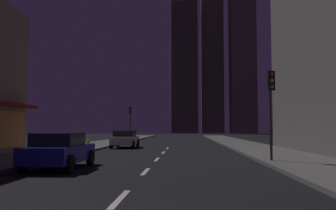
{
  "coord_description": "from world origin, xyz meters",
  "views": [
    {
      "loc": [
        1.54,
        -5.07,
        1.64
      ],
      "look_at": [
        0.0,
        25.02,
        3.61
      ],
      "focal_mm": 38.04,
      "sensor_mm": 36.0,
      "label": 1
    }
  ],
  "objects_px": {
    "car_parked_far": "(125,139)",
    "fire_hydrant_far_left": "(88,144)",
    "car_parked_near": "(59,150)",
    "traffic_light_near_right": "(271,95)",
    "traffic_light_far_left": "(130,116)"
  },
  "relations": [
    {
      "from": "car_parked_far",
      "to": "traffic_light_far_left",
      "type": "xyz_separation_m",
      "value": [
        -1.9,
        14.67,
        2.45
      ]
    },
    {
      "from": "car_parked_far",
      "to": "fire_hydrant_far_left",
      "type": "height_order",
      "value": "car_parked_far"
    },
    {
      "from": "traffic_light_far_left",
      "to": "fire_hydrant_far_left",
      "type": "bearing_deg",
      "value": -91.3
    },
    {
      "from": "car_parked_near",
      "to": "car_parked_far",
      "type": "distance_m",
      "value": 15.49
    },
    {
      "from": "traffic_light_near_right",
      "to": "car_parked_near",
      "type": "bearing_deg",
      "value": -164.68
    },
    {
      "from": "car_parked_near",
      "to": "traffic_light_near_right",
      "type": "height_order",
      "value": "traffic_light_near_right"
    },
    {
      "from": "car_parked_near",
      "to": "car_parked_far",
      "type": "xyz_separation_m",
      "value": [
        0.0,
        15.49,
        0.0
      ]
    },
    {
      "from": "car_parked_far",
      "to": "traffic_light_near_right",
      "type": "distance_m",
      "value": 16.05
    },
    {
      "from": "fire_hydrant_far_left",
      "to": "traffic_light_near_right",
      "type": "distance_m",
      "value": 15.42
    },
    {
      "from": "fire_hydrant_far_left",
      "to": "traffic_light_near_right",
      "type": "relative_size",
      "value": 0.16
    },
    {
      "from": "fire_hydrant_far_left",
      "to": "traffic_light_far_left",
      "type": "height_order",
      "value": "traffic_light_far_left"
    },
    {
      "from": "car_parked_far",
      "to": "fire_hydrant_far_left",
      "type": "relative_size",
      "value": 6.48
    },
    {
      "from": "traffic_light_far_left",
      "to": "car_parked_near",
      "type": "bearing_deg",
      "value": -86.4
    },
    {
      "from": "car_parked_near",
      "to": "fire_hydrant_far_left",
      "type": "xyz_separation_m",
      "value": [
        -2.3,
        12.51,
        -0.29
      ]
    },
    {
      "from": "fire_hydrant_far_left",
      "to": "car_parked_far",
      "type": "bearing_deg",
      "value": 52.34
    }
  ]
}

